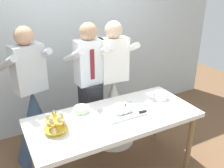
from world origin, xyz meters
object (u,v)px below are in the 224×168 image
cupcake_stand (55,124)px  round_cake (82,110)px  main_cake_tray (122,110)px  person_guest (35,116)px  dessert_table (114,122)px  person_bride (113,103)px  person_groom (91,95)px  plate_stack (160,96)px

cupcake_stand → round_cake: size_ratio=0.96×
main_cake_tray → person_guest: 1.09m
dessert_table → person_bride: size_ratio=1.08×
main_cake_tray → person_guest: (-0.79, 0.72, -0.23)m
person_bride → person_groom: bearing=171.1°
main_cake_tray → person_bride: person_bride is taller
round_cake → person_bride: (0.58, 0.35, -0.22)m
plate_stack → person_bride: size_ratio=0.11×
person_bride → person_guest: (-0.99, 0.15, 0.00)m
cupcake_stand → person_bride: bearing=32.0°
cupcake_stand → person_guest: 0.79m
round_cake → person_guest: (-0.41, 0.51, -0.22)m
dessert_table → plate_stack: plate_stack is taller
dessert_table → main_cake_tray: main_cake_tray is taller
plate_stack → main_cake_tray: bearing=-172.0°
round_cake → person_bride: person_bride is taller
cupcake_stand → dessert_table: bearing=0.1°
person_bride → person_guest: same height
main_cake_tray → round_cake: bearing=151.1°
plate_stack → person_guest: size_ratio=0.11×
plate_stack → person_guest: 1.53m
round_cake → main_cake_tray: bearing=-28.9°
dessert_table → main_cake_tray: size_ratio=4.13×
cupcake_stand → person_guest: (-0.06, 0.73, -0.28)m
person_bride → person_guest: 1.00m
plate_stack → person_groom: person_groom is taller
plate_stack → person_groom: bearing=142.2°
person_groom → person_bride: size_ratio=1.00×
person_groom → person_guest: bearing=171.1°
person_guest → person_groom: bearing=-8.9°
plate_stack → person_guest: person_guest is taller
main_cake_tray → plate_stack: 0.58m
person_guest → plate_stack: bearing=-24.9°
person_bride → plate_stack: bearing=-51.8°
dessert_table → person_groom: person_groom is taller
cupcake_stand → person_groom: (0.62, 0.63, -0.12)m
cupcake_stand → person_groom: person_groom is taller
cupcake_stand → main_cake_tray: (0.73, 0.02, -0.05)m
plate_stack → round_cake: bearing=172.3°
dessert_table → main_cake_tray: bearing=9.0°
cupcake_stand → round_cake: cupcake_stand is taller
person_bride → person_guest: size_ratio=1.00×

